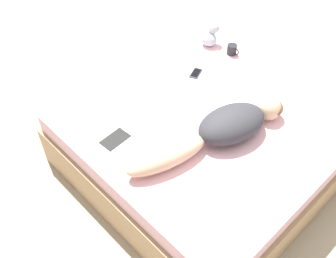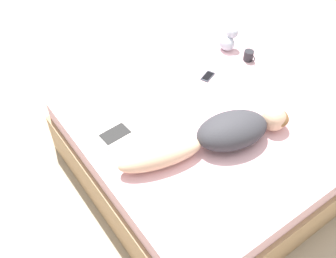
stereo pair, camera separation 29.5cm
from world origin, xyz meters
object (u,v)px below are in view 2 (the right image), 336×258
Objects in this scene: open_magazine at (108,127)px; person at (219,135)px; cell_phone at (208,76)px; coffee_mug at (249,56)px.

person is at bearing 38.67° from open_magazine.
person is at bearing -57.30° from cell_phone.
open_magazine is (-0.63, -0.58, -0.09)m from person.
open_magazine is 2.64× the size of cell_phone.
cell_phone is (-0.03, 1.03, 0.00)m from open_magazine.
person is 0.81m from cell_phone.
coffee_mug is (-0.63, 0.91, -0.05)m from person.
person is 8.26× the size of cell_phone.
cell_phone is (-0.03, -0.46, -0.04)m from coffee_mug.
person is at bearing -55.21° from coffee_mug.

